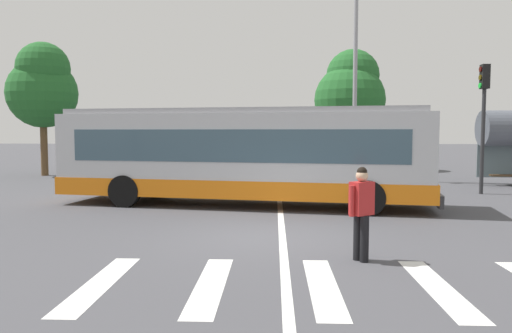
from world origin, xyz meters
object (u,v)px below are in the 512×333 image
(city_transit_bus, at_px, (242,155))
(twin_arm_street_lamp, at_px, (356,47))
(parked_car_champagne, at_px, (271,159))
(background_tree_right, at_px, (351,93))
(traffic_light_far_corner, at_px, (484,108))
(background_tree_left, at_px, (43,86))
(parked_car_charcoal, at_px, (317,160))
(parked_car_blue, at_px, (222,159))
(pedestrian_crossing_street, at_px, (361,208))

(city_transit_bus, distance_m, twin_arm_street_lamp, 10.50)
(parked_car_champagne, bearing_deg, twin_arm_street_lamp, -47.28)
(parked_car_champagne, xyz_separation_m, background_tree_right, (4.80, 2.09, 3.88))
(twin_arm_street_lamp, distance_m, background_tree_right, 6.69)
(traffic_light_far_corner, relative_size, background_tree_left, 0.69)
(parked_car_charcoal, bearing_deg, background_tree_left, -171.68)
(parked_car_champagne, xyz_separation_m, twin_arm_street_lamp, (4.01, -4.35, 5.56))
(parked_car_champagne, relative_size, parked_car_charcoal, 1.00)
(parked_car_blue, xyz_separation_m, twin_arm_street_lamp, (6.82, -4.45, 5.56))
(parked_car_champagne, bearing_deg, traffic_light_far_corner, -49.14)
(city_transit_bus, distance_m, pedestrian_crossing_street, 7.18)
(parked_car_champagne, height_order, parked_car_charcoal, same)
(city_transit_bus, relative_size, background_tree_right, 1.64)
(parked_car_blue, bearing_deg, city_transit_bus, -80.95)
(pedestrian_crossing_street, xyz_separation_m, parked_car_blue, (-4.59, 19.13, -0.20))
(pedestrian_crossing_street, bearing_deg, parked_car_blue, 103.50)
(parked_car_blue, relative_size, parked_car_champagne, 0.99)
(twin_arm_street_lamp, bearing_deg, parked_car_blue, 146.92)
(traffic_light_far_corner, distance_m, background_tree_left, 21.12)
(city_transit_bus, xyz_separation_m, background_tree_left, (-11.12, 9.93, 3.11))
(pedestrian_crossing_street, relative_size, background_tree_left, 0.25)
(background_tree_left, bearing_deg, city_transit_bus, -41.76)
(pedestrian_crossing_street, xyz_separation_m, background_tree_right, (3.02, 21.11, 3.68))
(twin_arm_street_lamp, height_order, background_tree_left, twin_arm_street_lamp)
(parked_car_blue, distance_m, traffic_light_far_corner, 14.50)
(city_transit_bus, xyz_separation_m, traffic_light_far_corner, (8.82, 3.13, 1.64))
(parked_car_blue, distance_m, background_tree_left, 10.27)
(parked_car_blue, distance_m, parked_car_charcoal, 5.43)
(city_transit_bus, xyz_separation_m, parked_car_blue, (-1.98, 12.47, -0.82))
(parked_car_charcoal, distance_m, twin_arm_street_lamp, 7.01)
(background_tree_left, xyz_separation_m, background_tree_right, (16.75, 4.52, -0.05))
(traffic_light_far_corner, bearing_deg, city_transit_bus, -160.49)
(twin_arm_street_lamp, relative_size, background_tree_right, 1.42)
(parked_car_charcoal, height_order, background_tree_right, background_tree_right)
(parked_car_charcoal, relative_size, twin_arm_street_lamp, 0.44)
(city_transit_bus, bearing_deg, parked_car_charcoal, 74.11)
(pedestrian_crossing_street, xyz_separation_m, background_tree_left, (-13.73, 16.59, 3.73))
(city_transit_bus, height_order, twin_arm_street_lamp, twin_arm_street_lamp)
(traffic_light_far_corner, distance_m, background_tree_right, 11.86)
(pedestrian_crossing_street, distance_m, twin_arm_street_lamp, 15.79)
(city_transit_bus, relative_size, parked_car_champagne, 2.59)
(parked_car_charcoal, distance_m, background_tree_left, 15.23)
(parked_car_blue, bearing_deg, background_tree_left, -164.48)
(city_transit_bus, distance_m, traffic_light_far_corner, 9.50)
(parked_car_champagne, bearing_deg, background_tree_left, -168.47)
(traffic_light_far_corner, bearing_deg, parked_car_charcoal, 121.10)
(background_tree_right, bearing_deg, traffic_light_far_corner, -74.25)
(city_transit_bus, height_order, pedestrian_crossing_street, city_transit_bus)
(parked_car_charcoal, height_order, traffic_light_far_corner, traffic_light_far_corner)
(pedestrian_crossing_street, height_order, parked_car_charcoal, pedestrian_crossing_street)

